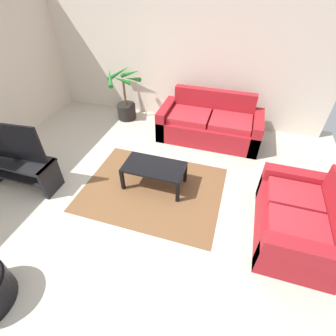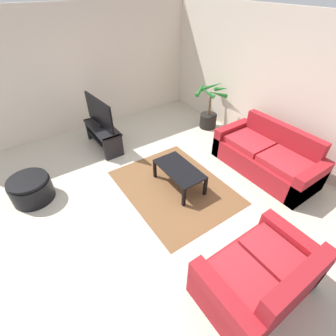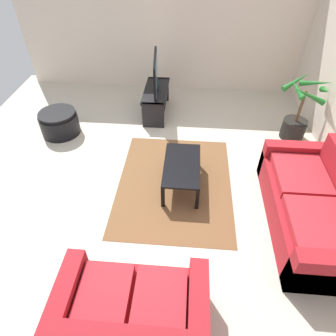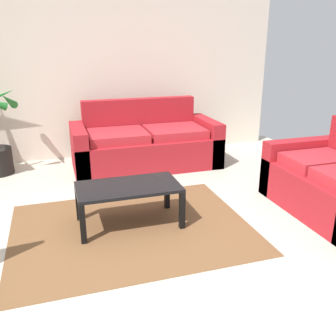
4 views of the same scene
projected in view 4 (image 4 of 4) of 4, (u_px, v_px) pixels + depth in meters
ground_plane at (122, 261)px, 2.98m from camera, size 6.60×6.60×0.00m
wall_back at (78, 65)px, 5.24m from camera, size 6.00×0.06×2.70m
couch_main at (145, 145)px, 5.16m from camera, size 1.99×0.90×0.90m
coffee_table at (128, 191)px, 3.47m from camera, size 0.96×0.52×0.40m
area_rug at (132, 228)px, 3.49m from camera, size 2.20×1.70×0.01m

